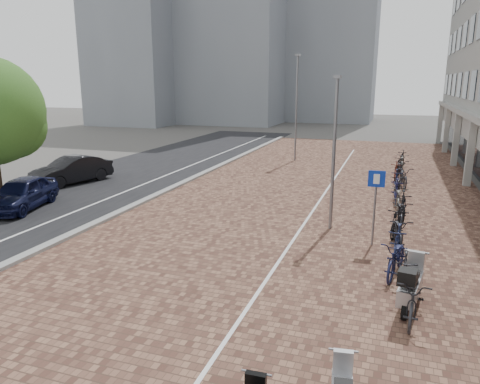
{
  "coord_description": "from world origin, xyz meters",
  "views": [
    {
      "loc": [
        5.14,
        -8.85,
        5.15
      ],
      "look_at": [
        0.0,
        6.0,
        1.3
      ],
      "focal_mm": 33.49,
      "sensor_mm": 36.0,
      "label": 1
    }
  ],
  "objects_px": {
    "car_dark": "(72,170)",
    "scooter_front": "(411,284)",
    "parking_sign": "(375,196)",
    "car_navy": "(22,193)"
  },
  "relations": [
    {
      "from": "car_navy",
      "to": "parking_sign",
      "type": "xyz_separation_m",
      "value": [
        14.06,
        0.24,
        1.0
      ]
    },
    {
      "from": "scooter_front",
      "to": "car_dark",
      "type": "bearing_deg",
      "value": 162.27
    },
    {
      "from": "car_navy",
      "to": "scooter_front",
      "type": "distance_m",
      "value": 15.56
    },
    {
      "from": "car_navy",
      "to": "parking_sign",
      "type": "height_order",
      "value": "parking_sign"
    },
    {
      "from": "scooter_front",
      "to": "parking_sign",
      "type": "relative_size",
      "value": 0.72
    },
    {
      "from": "car_navy",
      "to": "scooter_front",
      "type": "xyz_separation_m",
      "value": [
        15.11,
        -3.73,
        -0.06
      ]
    },
    {
      "from": "car_navy",
      "to": "scooter_front",
      "type": "height_order",
      "value": "car_navy"
    },
    {
      "from": "car_dark",
      "to": "scooter_front",
      "type": "xyz_separation_m",
      "value": [
        16.44,
        -8.48,
        -0.09
      ]
    },
    {
      "from": "car_dark",
      "to": "scooter_front",
      "type": "bearing_deg",
      "value": -11.65
    },
    {
      "from": "scooter_front",
      "to": "parking_sign",
      "type": "distance_m",
      "value": 4.24
    }
  ]
}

